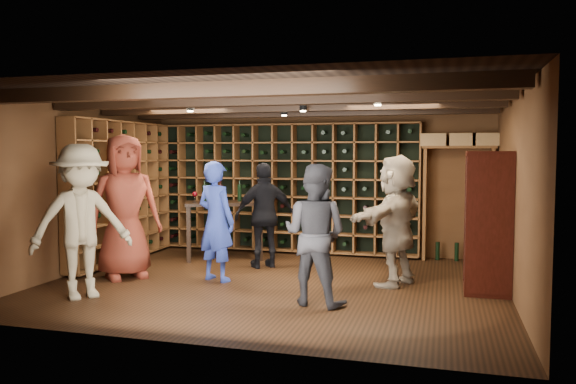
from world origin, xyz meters
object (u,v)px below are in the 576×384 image
(man_blue_shirt, at_px, (216,221))
(guest_red_floral, at_px, (125,206))
(guest_woman_black, at_px, (265,215))
(guest_khaki, at_px, (81,222))
(tasting_table, at_px, (224,209))
(guest_beige, at_px, (396,220))
(display_cabinet, at_px, (488,226))
(man_grey_suit, at_px, (315,234))

(man_blue_shirt, relative_size, guest_red_floral, 0.81)
(guest_woman_black, distance_m, guest_khaki, 2.81)
(guest_khaki, bearing_deg, tasting_table, 25.88)
(guest_beige, bearing_deg, tasting_table, -87.75)
(guest_woman_black, bearing_deg, guest_beige, 128.16)
(man_blue_shirt, relative_size, tasting_table, 1.16)
(display_cabinet, height_order, man_blue_shirt, display_cabinet)
(guest_woman_black, bearing_deg, guest_khaki, 20.69)
(guest_woman_black, relative_size, guest_beige, 0.93)
(display_cabinet, relative_size, tasting_table, 1.24)
(display_cabinet, distance_m, guest_beige, 1.15)
(man_blue_shirt, xyz_separation_m, man_grey_suit, (1.57, -0.80, -0.01))
(guest_beige, distance_m, tasting_table, 3.11)
(display_cabinet, bearing_deg, guest_woman_black, 165.99)
(display_cabinet, height_order, guest_beige, display_cabinet)
(guest_red_floral, bearing_deg, man_grey_suit, -59.43)
(man_grey_suit, bearing_deg, guest_khaki, 22.48)
(display_cabinet, height_order, guest_red_floral, guest_red_floral)
(display_cabinet, xyz_separation_m, man_grey_suit, (-1.96, -1.04, -0.04))
(guest_red_floral, relative_size, guest_beige, 1.17)
(display_cabinet, xyz_separation_m, guest_khaki, (-4.73, -1.53, 0.08))
(guest_khaki, height_order, guest_beige, guest_khaki)
(guest_red_floral, bearing_deg, man_blue_shirt, -39.70)
(guest_red_floral, xyz_separation_m, guest_woman_black, (1.68, 1.19, -0.21))
(guest_red_floral, distance_m, guest_beige, 3.76)
(display_cabinet, bearing_deg, man_blue_shirt, -176.19)
(man_grey_suit, xyz_separation_m, guest_woman_black, (-1.20, 1.83, -0.01))
(man_grey_suit, height_order, guest_red_floral, guest_red_floral)
(man_blue_shirt, relative_size, guest_beige, 0.95)
(display_cabinet, xyz_separation_m, tasting_table, (-4.04, 1.29, -0.02))
(display_cabinet, bearing_deg, tasting_table, 162.34)
(guest_red_floral, xyz_separation_m, guest_khaki, (0.11, -1.13, -0.08))
(display_cabinet, distance_m, man_grey_suit, 2.22)
(man_grey_suit, relative_size, guest_khaki, 0.88)
(guest_beige, bearing_deg, man_grey_suit, -11.03)
(guest_red_floral, bearing_deg, guest_woman_black, -11.65)
(display_cabinet, distance_m, man_blue_shirt, 3.54)
(display_cabinet, bearing_deg, guest_beige, 170.77)
(man_blue_shirt, xyz_separation_m, tasting_table, (-0.51, 1.52, 0.01))
(man_grey_suit, distance_m, guest_woman_black, 2.19)
(man_grey_suit, xyz_separation_m, guest_red_floral, (-2.88, 0.63, 0.19))
(guest_woman_black, height_order, guest_khaki, guest_khaki)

